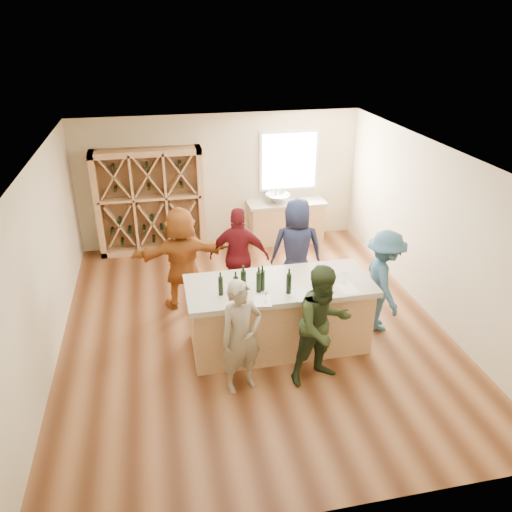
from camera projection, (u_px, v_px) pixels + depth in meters
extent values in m
cube|color=brown|center=(253.00, 327.00, 8.19)|extent=(6.00, 7.00, 0.10)
cube|color=white|center=(252.00, 153.00, 6.93)|extent=(6.00, 7.00, 0.10)
cube|color=beige|center=(220.00, 180.00, 10.69)|extent=(6.00, 0.10, 2.80)
cube|color=beige|center=(330.00, 411.00, 4.43)|extent=(6.00, 0.10, 2.80)
cube|color=beige|center=(40.00, 266.00, 7.01)|extent=(0.10, 7.00, 2.80)
cube|color=beige|center=(436.00, 231.00, 8.12)|extent=(0.10, 7.00, 2.80)
cube|color=white|center=(289.00, 161.00, 10.74)|extent=(1.30, 0.06, 1.30)
cube|color=white|center=(289.00, 161.00, 10.71)|extent=(1.18, 0.01, 1.18)
cube|color=tan|center=(150.00, 202.00, 10.30)|extent=(2.20, 0.45, 2.20)
cube|color=tan|center=(286.00, 223.00, 11.06)|extent=(1.60, 0.58, 0.86)
cube|color=#B0A691|center=(286.00, 203.00, 10.86)|extent=(1.70, 0.62, 0.06)
imported|color=silver|center=(278.00, 198.00, 10.77)|extent=(0.54, 0.54, 0.19)
cylinder|color=silver|center=(276.00, 193.00, 10.91)|extent=(0.02, 0.02, 0.30)
cube|color=tan|center=(279.00, 317.00, 7.47)|extent=(2.60, 1.00, 1.00)
cube|color=#B0A691|center=(280.00, 286.00, 7.23)|extent=(2.72, 1.12, 0.08)
cylinder|color=black|center=(221.00, 286.00, 6.85)|extent=(0.09, 0.09, 0.27)
cylinder|color=black|center=(236.00, 286.00, 6.84)|extent=(0.09, 0.09, 0.29)
cylinder|color=black|center=(243.00, 281.00, 6.94)|extent=(0.09, 0.09, 0.32)
cylinder|color=black|center=(259.00, 282.00, 6.93)|extent=(0.08, 0.08, 0.30)
cylinder|color=black|center=(262.00, 280.00, 6.98)|extent=(0.08, 0.08, 0.30)
cone|color=white|center=(265.00, 298.00, 6.69)|extent=(0.07, 0.07, 0.16)
cone|color=white|center=(332.00, 287.00, 6.93)|extent=(0.09, 0.09, 0.18)
cone|color=white|center=(314.00, 279.00, 7.13)|extent=(0.08, 0.08, 0.19)
cone|color=white|center=(345.00, 279.00, 7.16)|extent=(0.08, 0.08, 0.16)
cube|color=white|center=(263.00, 301.00, 6.77)|extent=(0.28, 0.36, 0.00)
cube|color=white|center=(300.00, 295.00, 6.91)|extent=(0.33, 0.39, 0.00)
cube|color=white|center=(347.00, 288.00, 7.07)|extent=(0.24, 0.32, 0.00)
imported|color=gray|center=(241.00, 337.00, 6.47)|extent=(0.69, 0.59, 1.62)
imported|color=#263319|center=(323.00, 326.00, 6.61)|extent=(0.93, 0.65, 1.73)
imported|color=#335972|center=(383.00, 281.00, 7.78)|extent=(0.62, 1.13, 1.67)
imported|color=#590F14|center=(239.00, 257.00, 8.49)|extent=(1.13, 0.80, 1.74)
imported|color=#191E38|center=(296.00, 249.00, 8.64)|extent=(0.98, 0.73, 1.83)
imported|color=#994C19|center=(182.00, 258.00, 8.37)|extent=(1.69, 0.68, 1.80)
cylinder|color=black|center=(289.00, 284.00, 6.89)|extent=(0.07, 0.07, 0.30)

